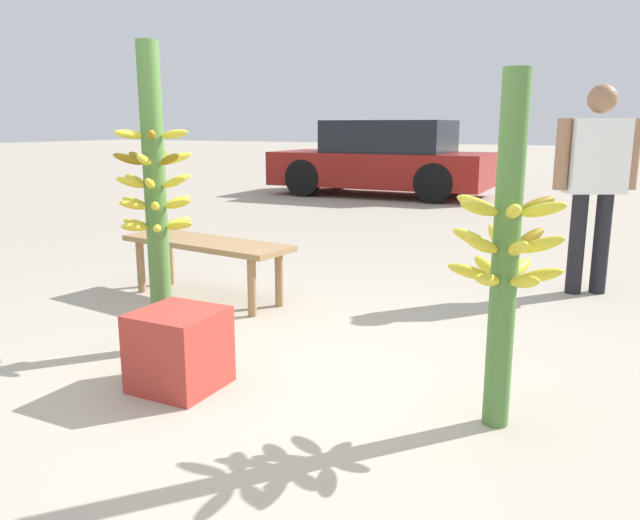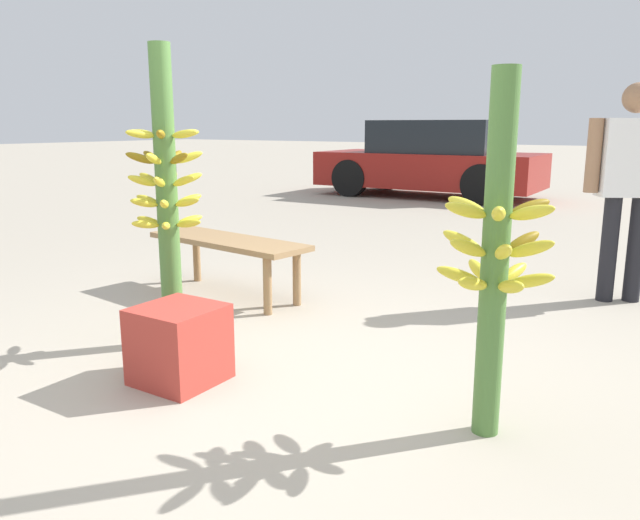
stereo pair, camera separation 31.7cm
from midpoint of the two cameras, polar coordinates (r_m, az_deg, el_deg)
ground_plane at (r=3.17m, az=-1.06°, el=-11.52°), size 80.00×80.00×0.00m
banana_stalk_left at (r=3.63m, az=-11.42°, el=5.88°), size 0.44×0.43×1.72m
banana_stalk_center at (r=2.63m, az=19.10°, el=0.42°), size 0.47×0.47×1.50m
vendor_person at (r=5.06m, az=28.14°, el=6.86°), size 0.60×0.39×1.57m
market_bench at (r=4.70m, az=-6.53°, el=1.17°), size 1.41×0.58×0.45m
parked_car at (r=11.60m, az=10.98°, el=8.96°), size 3.96×1.81×1.36m
produce_crate at (r=3.21m, az=-10.00°, el=-7.64°), size 0.39×0.39×0.39m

